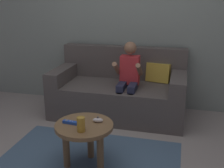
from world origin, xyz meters
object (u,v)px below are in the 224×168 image
at_px(game_remote_blue_near_edge, 71,122).
at_px(nunchuk_white, 98,120).
at_px(couch, 120,92).
at_px(soda_can, 81,124).
at_px(person_seated_on_couch, 128,77).
at_px(coffee_table, 85,133).

xyz_separation_m(game_remote_blue_near_edge, nunchuk_white, (0.22, 0.09, 0.01)).
xyz_separation_m(couch, nunchuk_white, (0.07, -1.17, 0.14)).
bearing_deg(soda_can, couch, 89.69).
height_order(person_seated_on_couch, coffee_table, person_seated_on_couch).
relative_size(coffee_table, soda_can, 4.12).
height_order(coffee_table, nunchuk_white, nunchuk_white).
xyz_separation_m(couch, game_remote_blue_near_edge, (-0.14, -1.26, 0.13)).
bearing_deg(nunchuk_white, person_seated_on_couch, 85.92).
xyz_separation_m(coffee_table, game_remote_blue_near_edge, (-0.11, -0.03, 0.10)).
distance_m(person_seated_on_couch, soda_can, 1.20).
distance_m(game_remote_blue_near_edge, nunchuk_white, 0.23).
relative_size(person_seated_on_couch, coffee_table, 1.90).
relative_size(person_seated_on_couch, soda_can, 7.82).
bearing_deg(couch, soda_can, -90.31).
distance_m(coffee_table, game_remote_blue_near_edge, 0.15).
height_order(coffee_table, soda_can, soda_can).
bearing_deg(couch, person_seated_on_couch, -51.09).
bearing_deg(soda_can, game_remote_blue_near_edge, 141.58).
relative_size(nunchuk_white, soda_can, 0.79).
xyz_separation_m(person_seated_on_couch, soda_can, (-0.15, -1.19, -0.07)).
bearing_deg(person_seated_on_couch, nunchuk_white, -94.08).
bearing_deg(game_remote_blue_near_edge, person_seated_on_couch, 75.00).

